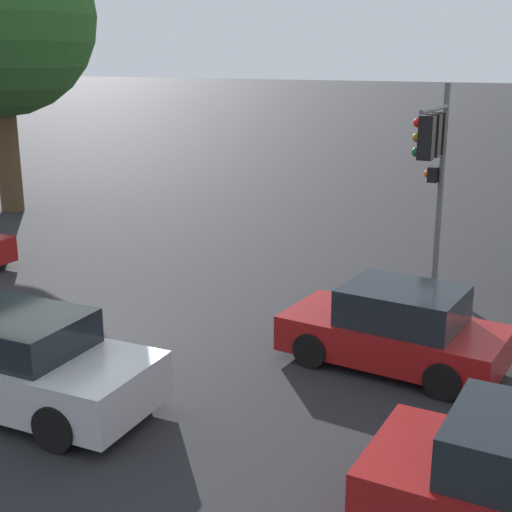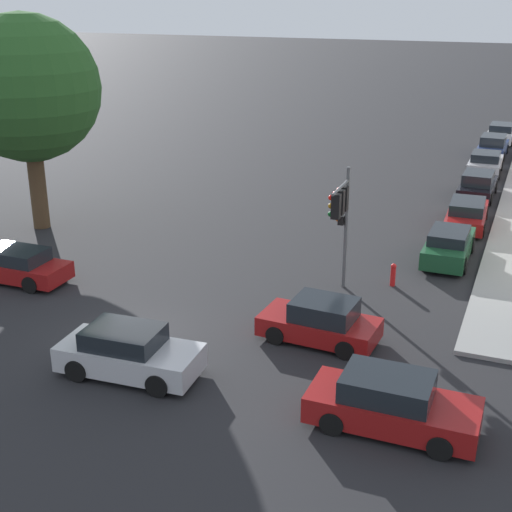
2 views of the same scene
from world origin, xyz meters
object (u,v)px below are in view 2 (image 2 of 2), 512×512
(traffic_signal, at_px, (341,208))
(parked_car_5, at_px, (501,133))
(parked_car_0, at_px, (449,245))
(parked_car_3, at_px, (485,163))
(crossing_car_1, at_px, (14,265))
(parked_car_4, at_px, (493,147))
(crossing_car_0, at_px, (321,322))
(street_tree, at_px, (27,89))
(crossing_car_2, at_px, (129,353))
(parked_car_1, at_px, (467,214))
(crossing_car_3, at_px, (391,404))
(parked_car_2, at_px, (478,186))
(fire_hydrant, at_px, (393,274))

(traffic_signal, relative_size, parked_car_5, 1.08)
(parked_car_0, height_order, parked_car_3, parked_car_0)
(crossing_car_1, bearing_deg, parked_car_4, -117.67)
(crossing_car_0, relative_size, parked_car_4, 0.90)
(parked_car_4, bearing_deg, street_tree, 143.44)
(crossing_car_1, height_order, parked_car_4, parked_car_4)
(traffic_signal, height_order, parked_car_0, traffic_signal)
(crossing_car_2, height_order, parked_car_1, crossing_car_2)
(street_tree, xyz_separation_m, parked_car_0, (18.95, 2.73, -5.92))
(parked_car_3, relative_size, parked_car_4, 0.91)
(parked_car_5, bearing_deg, parked_car_0, -179.31)
(parked_car_0, bearing_deg, crossing_car_2, 150.84)
(traffic_signal, distance_m, parked_car_5, 32.63)
(street_tree, distance_m, parked_car_0, 20.04)
(street_tree, xyz_separation_m, parked_car_4, (18.91, 24.51, -5.91))
(crossing_car_2, xyz_separation_m, parked_car_0, (7.49, 13.35, -0.03))
(parked_car_0, relative_size, parked_car_5, 0.98)
(parked_car_1, bearing_deg, parked_car_0, 176.08)
(street_tree, distance_m, crossing_car_1, 9.09)
(street_tree, relative_size, parked_car_5, 2.28)
(parked_car_3, xyz_separation_m, parked_car_4, (-0.00, 5.35, 0.03))
(crossing_car_3, bearing_deg, parked_car_4, 90.92)
(parked_car_2, height_order, parked_car_4, parked_car_4)
(crossing_car_1, bearing_deg, crossing_car_3, 163.68)
(parked_car_3, bearing_deg, parked_car_5, -1.28)
(crossing_car_1, height_order, parked_car_5, parked_car_5)
(parked_car_4, height_order, fire_hydrant, parked_car_4)
(parked_car_5, bearing_deg, traffic_signal, 174.77)
(crossing_car_2, bearing_deg, fire_hydrant, 55.42)
(street_tree, height_order, parked_car_4, street_tree)
(crossing_car_0, distance_m, parked_car_2, 19.96)
(crossing_car_2, relative_size, crossing_car_3, 0.98)
(parked_car_0, height_order, parked_car_2, parked_car_2)
(street_tree, height_order, crossing_car_2, street_tree)
(parked_car_1, height_order, fire_hydrant, parked_car_1)
(crossing_car_0, distance_m, parked_car_0, 9.55)
(street_tree, height_order, parked_car_1, street_tree)
(parked_car_1, relative_size, fire_hydrant, 4.99)
(street_tree, height_order, parked_car_2, street_tree)
(crossing_car_0, bearing_deg, crossing_car_3, 131.41)
(parked_car_3, height_order, fire_hydrant, parked_car_3)
(crossing_car_0, relative_size, crossing_car_2, 0.91)
(crossing_car_1, distance_m, parked_car_0, 17.85)
(parked_car_0, bearing_deg, fire_hydrant, 156.29)
(parked_car_4, bearing_deg, parked_car_5, -0.57)
(crossing_car_0, height_order, parked_car_5, crossing_car_0)
(street_tree, bearing_deg, crossing_car_0, -21.62)
(parked_car_1, xyz_separation_m, parked_car_2, (-0.06, 5.48, 0.06))
(fire_hydrant, bearing_deg, crossing_car_3, -78.50)
(parked_car_4, bearing_deg, parked_car_1, -178.24)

